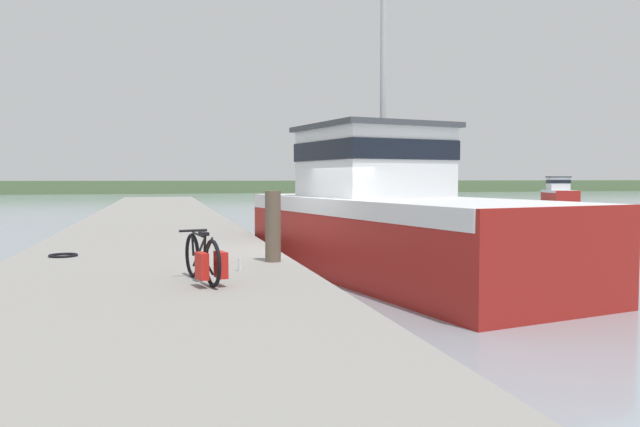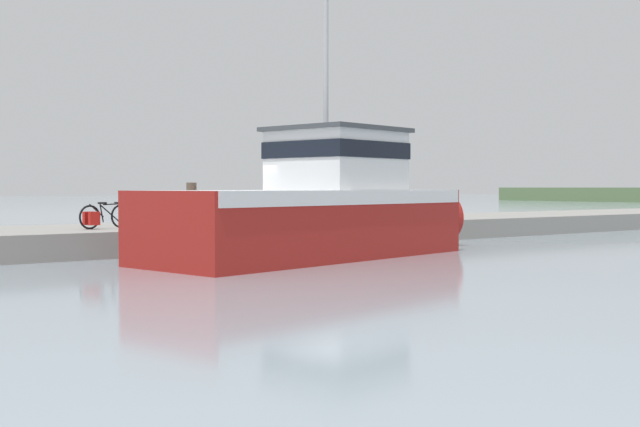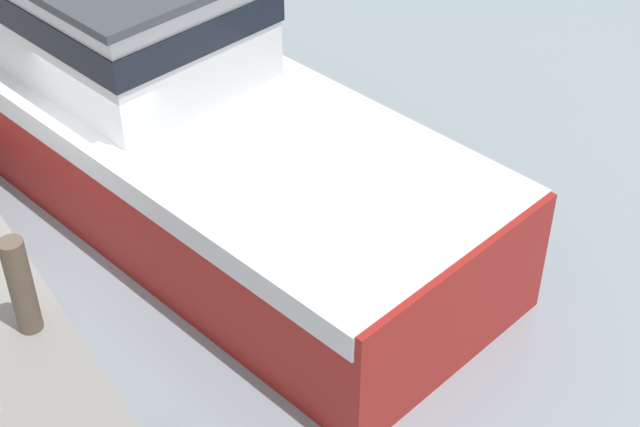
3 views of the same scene
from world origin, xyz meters
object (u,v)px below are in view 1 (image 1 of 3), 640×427
at_px(mooring_post, 273,226).
at_px(water_bottle_by_bike, 240,264).
at_px(bicycle_touring, 205,260).
at_px(fishing_boat_main, 387,217).
at_px(boat_orange_near, 559,192).

xyz_separation_m(mooring_post, water_bottle_by_bike, (-0.74, -1.02, -0.55)).
bearing_deg(water_bottle_by_bike, bicycle_touring, -120.04).
distance_m(fishing_boat_main, mooring_post, 3.87).
bearing_deg(fishing_boat_main, water_bottle_by_bike, -150.87).
xyz_separation_m(boat_orange_near, mooring_post, (-33.77, -39.18, 0.44)).
relative_size(fishing_boat_main, water_bottle_by_bike, 52.12).
relative_size(bicycle_touring, mooring_post, 1.29).
bearing_deg(water_bottle_by_bike, fishing_boat_main, 40.85).
distance_m(boat_orange_near, bicycle_touring, 54.26).
bearing_deg(bicycle_touring, boat_orange_near, 36.73).
height_order(fishing_boat_main, bicycle_touring, fishing_boat_main).
bearing_deg(boat_orange_near, bicycle_touring, -114.24).
relative_size(fishing_boat_main, mooring_post, 8.76).
height_order(fishing_boat_main, water_bottle_by_bike, fishing_boat_main).
xyz_separation_m(fishing_boat_main, bicycle_touring, (-4.50, -4.45, -0.30)).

